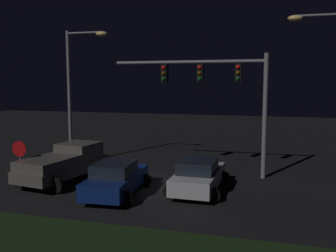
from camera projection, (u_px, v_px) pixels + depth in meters
ground_plane at (156, 185)px, 18.32m from camera, size 80.00×80.00×0.00m
grass_median at (80, 250)px, 11.14m from camera, size 25.55×4.01×0.10m
pickup_truck at (67, 161)px, 19.15m from camera, size 3.41×5.63×1.80m
car_sedan at (198, 176)px, 17.22m from camera, size 2.52×4.43×1.51m
car_sedan_far at (116, 179)px, 16.66m from camera, size 2.68×4.51×1.51m
traffic_signal_gantry at (218, 84)px, 19.79m from camera, size 8.32×0.56×6.50m
street_lamp_left at (77, 81)px, 22.45m from camera, size 2.67×0.44×8.06m
street_lamp_right at (335, 77)px, 17.89m from camera, size 2.98×0.44×8.35m
stop_sign at (20, 155)px, 17.91m from camera, size 0.76×0.08×2.23m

